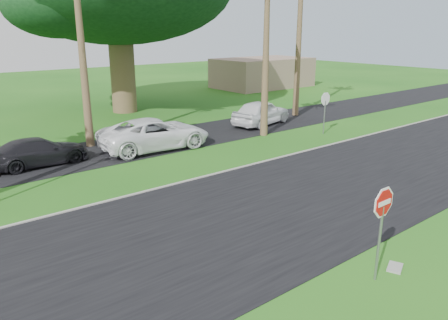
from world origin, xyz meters
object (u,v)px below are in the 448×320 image
object	(u,v)px
stop_sign_far	(325,104)
car_pickup	(261,113)
car_minivan	(155,134)
car_dark	(39,152)
stop_sign_near	(382,215)

from	to	relation	value
stop_sign_far	car_pickup	world-z (taller)	stop_sign_far
stop_sign_far	car_minivan	bearing A→B (deg)	-19.08
stop_sign_far	car_dark	size ratio (longest dim) A/B	0.60
car_minivan	car_pickup	size ratio (longest dim) A/B	1.23
stop_sign_far	car_pickup	xyz separation A→B (m)	(-1.15, 4.21, -0.98)
stop_sign_near	car_dark	size ratio (longest dim) A/B	0.60
car_minivan	car_pickup	bearing A→B (deg)	-79.53
stop_sign_far	car_pickup	distance (m)	4.47
stop_sign_near	stop_sign_far	bearing A→B (deg)	43.73
stop_sign_near	car_pickup	bearing A→B (deg)	55.76
car_dark	car_minivan	xyz separation A→B (m)	(5.60, -0.86, 0.17)
car_minivan	stop_sign_near	bearing A→B (deg)	176.59
stop_sign_near	car_dark	xyz separation A→B (m)	(-3.66, 15.16, -1.14)
stop_sign_far	car_minivan	distance (m)	10.16
stop_sign_near	car_minivan	distance (m)	14.47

